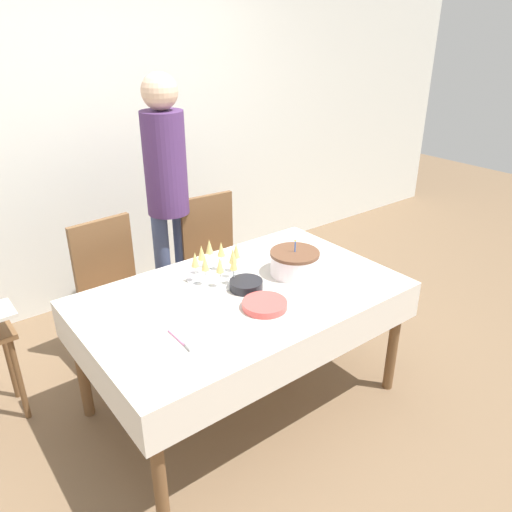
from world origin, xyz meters
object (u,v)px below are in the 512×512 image
object	(u,v)px
birthday_cake	(295,262)
person_standing	(167,181)
champagne_tray	(217,263)
plate_stack_main	(265,305)
dining_chair_far_left	(115,288)
plate_stack_dessert	(246,285)
dining_chair_far_right	(215,257)

from	to	relation	value
birthday_cake	person_standing	size ratio (longest dim) A/B	0.16
champagne_tray	person_standing	size ratio (longest dim) A/B	0.20
plate_stack_main	dining_chair_far_left	bearing A→B (deg)	109.62
plate_stack_main	plate_stack_dessert	size ratio (longest dim) A/B	1.27
dining_chair_far_left	champagne_tray	world-z (taller)	dining_chair_far_left
birthday_cake	plate_stack_dessert	xyz separation A→B (m)	(-0.33, 0.02, -0.04)
dining_chair_far_left	birthday_cake	xyz separation A→B (m)	(0.74, -0.85, 0.29)
dining_chair_far_right	birthday_cake	size ratio (longest dim) A/B	3.36
dining_chair_far_right	champagne_tray	xyz separation A→B (m)	(-0.39, -0.63, 0.31)
dining_chair_far_left	person_standing	world-z (taller)	person_standing
dining_chair_far_right	champagne_tray	bearing A→B (deg)	-121.93
plate_stack_dessert	person_standing	world-z (taller)	person_standing
dining_chair_far_right	dining_chair_far_left	bearing A→B (deg)	180.00
person_standing	plate_stack_dessert	bearing A→B (deg)	-95.34
birthday_cake	person_standing	xyz separation A→B (m)	(-0.23, 1.02, 0.27)
champagne_tray	dining_chair_far_right	bearing A→B (deg)	58.07
champagne_tray	birthday_cake	bearing A→B (deg)	-30.18
person_standing	plate_stack_main	bearing A→B (deg)	-96.44
dining_chair_far_left	birthday_cake	world-z (taller)	same
birthday_cake	plate_stack_dessert	size ratio (longest dim) A/B	1.56
plate_stack_dessert	plate_stack_main	bearing A→B (deg)	-101.54
birthday_cake	plate_stack_dessert	bearing A→B (deg)	176.80
plate_stack_main	dining_chair_far_right	bearing A→B (deg)	69.71
dining_chair_far_right	champagne_tray	size ratio (longest dim) A/B	2.73
person_standing	dining_chair_far_right	bearing A→B (deg)	-35.63
dining_chair_far_right	birthday_cake	distance (m)	0.89
dining_chair_far_left	plate_stack_main	world-z (taller)	dining_chair_far_left
dining_chair_far_right	plate_stack_dessert	bearing A→B (deg)	-112.41
plate_stack_dessert	person_standing	size ratio (longest dim) A/B	0.10
plate_stack_main	plate_stack_dessert	xyz separation A→B (m)	(0.04, 0.21, 0.01)
dining_chair_far_right	plate_stack_main	bearing A→B (deg)	-110.29
champagne_tray	plate_stack_main	distance (m)	0.42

